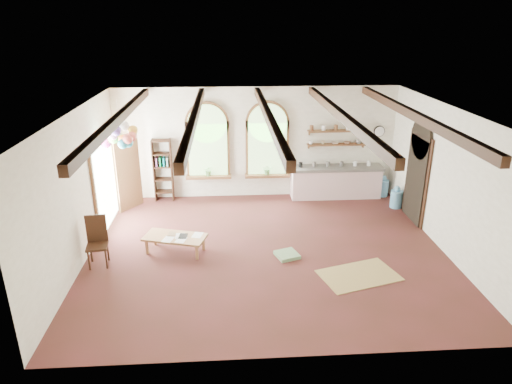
{
  "coord_description": "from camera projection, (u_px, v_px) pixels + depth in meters",
  "views": [
    {
      "loc": [
        -0.86,
        -9.19,
        4.99
      ],
      "look_at": [
        -0.21,
        0.6,
        1.21
      ],
      "focal_mm": 32.0,
      "sensor_mm": 36.0,
      "label": 1
    }
  ],
  "objects": [
    {
      "name": "water_jug_b",
      "position": [
        396.0,
        198.0,
        12.68
      ],
      "size": [
        0.33,
        0.33,
        0.63
      ],
      "color": "#5EA0CA",
      "rests_on": "floor"
    },
    {
      "name": "floor_cushion",
      "position": [
        287.0,
        255.0,
        10.14
      ],
      "size": [
        0.59,
        0.59,
        0.08
      ],
      "primitive_type": "cube",
      "rotation": [
        0.0,
        0.0,
        0.34
      ],
      "color": "#6C9063",
      "rests_on": "floor"
    },
    {
      "name": "bookshelf",
      "position": [
        163.0,
        170.0,
        13.01
      ],
      "size": [
        0.53,
        0.32,
        1.8
      ],
      "color": "#331F10",
      "rests_on": "floor"
    },
    {
      "name": "ceiling_beams",
      "position": [
        268.0,
        116.0,
        9.29
      ],
      "size": [
        6.2,
        6.8,
        0.18
      ],
      "primitive_type": null,
      "color": "#331F10",
      "rests_on": "ceiling"
    },
    {
      "name": "right_doorway",
      "position": [
        416.0,
        180.0,
        11.65
      ],
      "size": [
        0.1,
        1.3,
        2.4
      ],
      "primitive_type": "cube",
      "color": "black",
      "rests_on": "floor"
    },
    {
      "name": "kitchen_counter",
      "position": [
        336.0,
        182.0,
        13.36
      ],
      "size": [
        2.68,
        0.62,
        0.94
      ],
      "color": "beige",
      "rests_on": "floor"
    },
    {
      "name": "shelf_cup_a",
      "position": [
        311.0,
        143.0,
        13.07
      ],
      "size": [
        0.12,
        0.1,
        0.1
      ],
      "primitive_type": "imported",
      "color": "white",
      "rests_on": "wall_shelf_lower"
    },
    {
      "name": "table_book",
      "position": [
        168.0,
        234.0,
        10.31
      ],
      "size": [
        0.19,
        0.25,
        0.02
      ],
      "primitive_type": "imported",
      "rotation": [
        0.0,
        0.0,
        -0.14
      ],
      "color": "olive",
      "rests_on": "coffee_table"
    },
    {
      "name": "window_left",
      "position": [
        208.0,
        143.0,
        12.92
      ],
      "size": [
        1.3,
        0.28,
        2.2
      ],
      "color": "brown",
      "rests_on": "floor"
    },
    {
      "name": "side_chair",
      "position": [
        98.0,
        251.0,
        9.72
      ],
      "size": [
        0.49,
        0.49,
        1.09
      ],
      "color": "#331F10",
      "rests_on": "floor"
    },
    {
      "name": "coffee_table",
      "position": [
        175.0,
        238.0,
        10.24
      ],
      "size": [
        1.49,
        0.99,
        0.39
      ],
      "color": "#BA7A55",
      "rests_on": "floor"
    },
    {
      "name": "wall_clock",
      "position": [
        379.0,
        131.0,
        13.15
      ],
      "size": [
        0.32,
        0.04,
        0.32
      ],
      "primitive_type": "cylinder",
      "rotation": [
        1.57,
        0.0,
        0.0
      ],
      "color": "black",
      "rests_on": "wall_back"
    },
    {
      "name": "left_doorway",
      "position": [
        104.0,
        181.0,
        11.43
      ],
      "size": [
        0.1,
        1.9,
        2.5
      ],
      "primitive_type": "cube",
      "color": "brown",
      "rests_on": "floor"
    },
    {
      "name": "wall_shelf_lower",
      "position": [
        336.0,
        144.0,
        13.14
      ],
      "size": [
        1.7,
        0.24,
        0.04
      ],
      "primitive_type": "cube",
      "color": "brown",
      "rests_on": "wall_back"
    },
    {
      "name": "floor",
      "position": [
        267.0,
        251.0,
        10.41
      ],
      "size": [
        8.0,
        8.0,
        0.0
      ],
      "primitive_type": "plane",
      "color": "#562423",
      "rests_on": "ground"
    },
    {
      "name": "potted_plant_left",
      "position": [
        209.0,
        171.0,
        13.11
      ],
      "size": [
        0.27,
        0.23,
        0.3
      ],
      "primitive_type": "imported",
      "color": "#598C4C",
      "rests_on": "window_left"
    },
    {
      "name": "shelf_vase",
      "position": [
        359.0,
        140.0,
        13.14
      ],
      "size": [
        0.18,
        0.18,
        0.19
      ],
      "primitive_type": "imported",
      "color": "slate",
      "rests_on": "wall_shelf_lower"
    },
    {
      "name": "water_jug_a",
      "position": [
        383.0,
        187.0,
        13.52
      ],
      "size": [
        0.33,
        0.33,
        0.63
      ],
      "color": "#5EA0CA",
      "rests_on": "floor"
    },
    {
      "name": "shelf_cup_b",
      "position": [
        323.0,
        142.0,
        13.09
      ],
      "size": [
        0.1,
        0.1,
        0.09
      ],
      "primitive_type": "imported",
      "color": "beige",
      "rests_on": "wall_shelf_lower"
    },
    {
      "name": "shelf_bowl_b",
      "position": [
        347.0,
        143.0,
        13.14
      ],
      "size": [
        0.2,
        0.2,
        0.06
      ],
      "primitive_type": "imported",
      "color": "#8C664C",
      "rests_on": "wall_shelf_lower"
    },
    {
      "name": "shelf_bowl_a",
      "position": [
        335.0,
        143.0,
        13.12
      ],
      "size": [
        0.22,
        0.22,
        0.05
      ],
      "primitive_type": "imported",
      "color": "beige",
      "rests_on": "wall_shelf_lower"
    },
    {
      "name": "window_right",
      "position": [
        267.0,
        142.0,
        13.03
      ],
      "size": [
        1.3,
        0.28,
        2.2
      ],
      "color": "brown",
      "rests_on": "floor"
    },
    {
      "name": "balloon_cluster",
      "position": [
        120.0,
        136.0,
        10.9
      ],
      "size": [
        0.85,
        0.9,
        1.15
      ],
      "color": "white",
      "rests_on": "floor"
    },
    {
      "name": "floor_mat",
      "position": [
        359.0,
        275.0,
        9.4
      ],
      "size": [
        1.77,
        1.37,
        0.02
      ],
      "primitive_type": "cube",
      "rotation": [
        0.0,
        0.0,
        0.29
      ],
      "color": "tan",
      "rests_on": "floor"
    },
    {
      "name": "wall_shelf_upper",
      "position": [
        337.0,
        131.0,
        12.99
      ],
      "size": [
        1.7,
        0.24,
        0.04
      ],
      "primitive_type": "cube",
      "color": "brown",
      "rests_on": "wall_back"
    },
    {
      "name": "potted_plant_right",
      "position": [
        267.0,
        170.0,
        13.21
      ],
      "size": [
        0.27,
        0.23,
        0.3
      ],
      "primitive_type": "imported",
      "color": "#598C4C",
      "rests_on": "window_right"
    },
    {
      "name": "tablet",
      "position": [
        183.0,
        236.0,
        10.22
      ],
      "size": [
        0.2,
        0.28,
        0.01
      ],
      "primitive_type": "cube",
      "rotation": [
        0.0,
        0.0,
        -0.1
      ],
      "color": "black",
      "rests_on": "coffee_table"
    }
  ]
}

